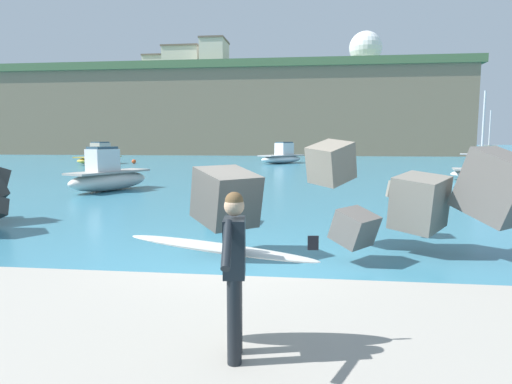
# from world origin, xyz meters

# --- Properties ---
(ground_plane) EXTENTS (400.00, 400.00, 0.00)m
(ground_plane) POSITION_xyz_m (0.00, 0.00, 0.00)
(ground_plane) COLOR teal
(walkway_path) EXTENTS (48.00, 4.40, 0.24)m
(walkway_path) POSITION_xyz_m (0.00, -4.00, 0.12)
(walkway_path) COLOR #9E998E
(walkway_path) RESTS_ON ground
(breakwater_jetty) EXTENTS (31.53, 6.87, 3.28)m
(breakwater_jetty) POSITION_xyz_m (0.91, 1.29, 1.25)
(breakwater_jetty) COLOR #4C4944
(breakwater_jetty) RESTS_ON ground
(surfer_with_board) EXTENTS (2.12, 1.26, 1.78)m
(surfer_with_board) POSITION_xyz_m (0.76, -4.52, 1.28)
(surfer_with_board) COLOR black
(surfer_with_board) RESTS_ON walkway_path
(boat_near_centre) EXTENTS (5.16, 5.79, 2.26)m
(boat_near_centre) POSITION_xyz_m (-1.39, 37.86, 0.69)
(boat_near_centre) COLOR white
(boat_near_centre) RESTS_ON ground
(boat_near_right) EXTENTS (4.78, 3.73, 5.55)m
(boat_near_right) POSITION_xyz_m (20.09, 40.89, 0.55)
(boat_near_right) COLOR #EAC64C
(boat_near_right) RESTS_ON ground
(boat_mid_left) EXTENTS (4.34, 2.75, 5.44)m
(boat_mid_left) POSITION_xyz_m (12.28, 19.68, 0.42)
(boat_mid_left) COLOR beige
(boat_mid_left) RESTS_ON ground
(boat_mid_centre) EXTENTS (3.70, 5.59, 2.28)m
(boat_mid_centre) POSITION_xyz_m (-19.99, 34.34, 0.68)
(boat_mid_centre) COLOR #EAC64C
(boat_mid_centre) RESTS_ON ground
(boat_mid_right) EXTENTS (3.23, 4.87, 2.19)m
(boat_mid_right) POSITION_xyz_m (-8.33, 11.79, 0.70)
(boat_mid_right) COLOR beige
(boat_mid_right) RESTS_ON ground
(mooring_buoy_inner) EXTENTS (0.44, 0.44, 0.44)m
(mooring_buoy_inner) POSITION_xyz_m (-16.70, 35.46, 0.22)
(mooring_buoy_inner) COLOR #E54C1E
(mooring_buoy_inner) RESTS_ON ground
(mooring_buoy_middle) EXTENTS (0.44, 0.44, 0.44)m
(mooring_buoy_middle) POSITION_xyz_m (-11.13, 16.62, 0.22)
(mooring_buoy_middle) COLOR silver
(mooring_buoy_middle) RESTS_ON ground
(headland_bluff) EXTENTS (79.24, 41.28, 14.58)m
(headland_bluff) POSITION_xyz_m (-13.36, 79.32, 7.31)
(headland_bluff) COLOR #847056
(headland_bluff) RESTS_ON ground
(radar_dome) EXTENTS (6.45, 6.45, 9.26)m
(radar_dome) POSITION_xyz_m (12.19, 84.16, 19.30)
(radar_dome) COLOR silver
(radar_dome) RESTS_ON headland_bluff
(station_building_west) EXTENTS (4.47, 6.67, 5.84)m
(station_building_west) POSITION_xyz_m (-15.96, 72.48, 17.51)
(station_building_west) COLOR beige
(station_building_west) RESTS_ON headland_bluff
(station_building_central) EXTENTS (7.04, 7.33, 5.19)m
(station_building_central) POSITION_xyz_m (-22.53, 75.68, 17.19)
(station_building_central) COLOR beige
(station_building_central) RESTS_ON headland_bluff
(station_building_east) EXTENTS (5.17, 7.28, 5.73)m
(station_building_east) POSITION_xyz_m (-31.49, 86.84, 17.46)
(station_building_east) COLOR beige
(station_building_east) RESTS_ON headland_bluff
(station_building_annex) EXTENTS (8.31, 7.04, 5.78)m
(station_building_annex) POSITION_xyz_m (-27.59, 88.12, 17.48)
(station_building_annex) COLOR silver
(station_building_annex) RESTS_ON headland_bluff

